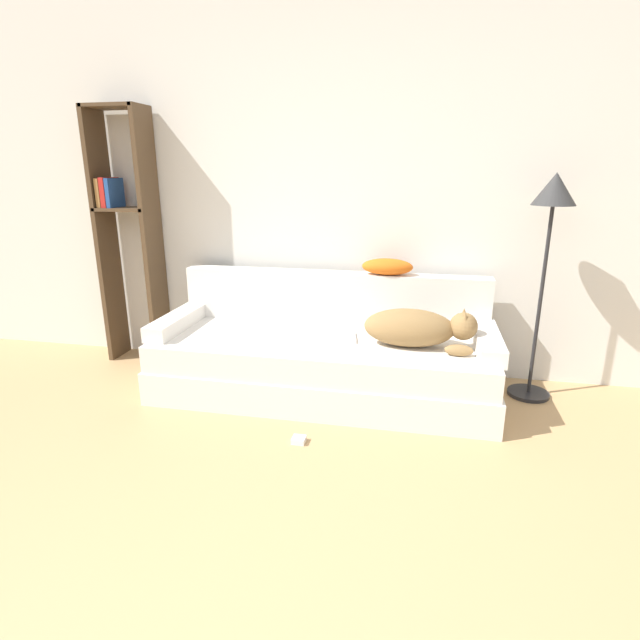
{
  "coord_description": "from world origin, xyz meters",
  "views": [
    {
      "loc": [
        0.59,
        -0.65,
        1.46
      ],
      "look_at": [
        -0.03,
        2.32,
        0.55
      ],
      "focal_mm": 28.0,
      "sensor_mm": 36.0,
      "label": 1
    }
  ],
  "objects_px": {
    "bookshelf": "(126,226)",
    "dog": "(417,328)",
    "couch": "(323,366)",
    "floor_lamp": "(551,220)",
    "throw_pillow": "(387,267)",
    "power_adapter": "(299,440)",
    "laptop": "(332,337)"
  },
  "relations": [
    {
      "from": "power_adapter",
      "to": "bookshelf",
      "type": "bearing_deg",
      "value": 146.82
    },
    {
      "from": "floor_lamp",
      "to": "throw_pillow",
      "type": "bearing_deg",
      "value": 173.91
    },
    {
      "from": "power_adapter",
      "to": "dog",
      "type": "bearing_deg",
      "value": 45.51
    },
    {
      "from": "couch",
      "to": "laptop",
      "type": "relative_size",
      "value": 6.48
    },
    {
      "from": "laptop",
      "to": "power_adapter",
      "type": "height_order",
      "value": "laptop"
    },
    {
      "from": "couch",
      "to": "floor_lamp",
      "type": "distance_m",
      "value": 1.7
    },
    {
      "from": "dog",
      "to": "throw_pillow",
      "type": "bearing_deg",
      "value": 119.38
    },
    {
      "from": "bookshelf",
      "to": "power_adapter",
      "type": "xyz_separation_m",
      "value": [
        1.59,
        -1.04,
        -1.04
      ]
    },
    {
      "from": "laptop",
      "to": "power_adapter",
      "type": "xyz_separation_m",
      "value": [
        -0.07,
        -0.66,
        -0.39
      ]
    },
    {
      "from": "power_adapter",
      "to": "throw_pillow",
      "type": "bearing_deg",
      "value": 69.35
    },
    {
      "from": "throw_pillow",
      "to": "bookshelf",
      "type": "xyz_separation_m",
      "value": [
        -1.98,
        0.02,
        0.23
      ]
    },
    {
      "from": "laptop",
      "to": "bookshelf",
      "type": "bearing_deg",
      "value": 156.21
    },
    {
      "from": "throw_pillow",
      "to": "floor_lamp",
      "type": "distance_m",
      "value": 1.05
    },
    {
      "from": "dog",
      "to": "laptop",
      "type": "relative_size",
      "value": 2.02
    },
    {
      "from": "dog",
      "to": "power_adapter",
      "type": "height_order",
      "value": "dog"
    },
    {
      "from": "bookshelf",
      "to": "dog",
      "type": "bearing_deg",
      "value": -10.86
    },
    {
      "from": "couch",
      "to": "dog",
      "type": "relative_size",
      "value": 3.21
    },
    {
      "from": "throw_pillow",
      "to": "floor_lamp",
      "type": "height_order",
      "value": "floor_lamp"
    },
    {
      "from": "dog",
      "to": "floor_lamp",
      "type": "xyz_separation_m",
      "value": [
        0.77,
        0.29,
        0.65
      ]
    },
    {
      "from": "dog",
      "to": "laptop",
      "type": "xyz_separation_m",
      "value": [
        -0.54,
        0.04,
        -0.11
      ]
    },
    {
      "from": "couch",
      "to": "throw_pillow",
      "type": "height_order",
      "value": "throw_pillow"
    },
    {
      "from": "throw_pillow",
      "to": "power_adapter",
      "type": "bearing_deg",
      "value": -110.65
    },
    {
      "from": "couch",
      "to": "bookshelf",
      "type": "height_order",
      "value": "bookshelf"
    },
    {
      "from": "couch",
      "to": "floor_lamp",
      "type": "xyz_separation_m",
      "value": [
        1.37,
        0.24,
        0.97
      ]
    },
    {
      "from": "dog",
      "to": "floor_lamp",
      "type": "bearing_deg",
      "value": 21.0
    },
    {
      "from": "dog",
      "to": "power_adapter",
      "type": "relative_size",
      "value": 9.53
    },
    {
      "from": "throw_pillow",
      "to": "power_adapter",
      "type": "distance_m",
      "value": 1.36
    },
    {
      "from": "laptop",
      "to": "throw_pillow",
      "type": "bearing_deg",
      "value": 37.62
    },
    {
      "from": "dog",
      "to": "floor_lamp",
      "type": "distance_m",
      "value": 1.05
    },
    {
      "from": "dog",
      "to": "floor_lamp",
      "type": "height_order",
      "value": "floor_lamp"
    },
    {
      "from": "laptop",
      "to": "floor_lamp",
      "type": "relative_size",
      "value": 0.24
    },
    {
      "from": "laptop",
      "to": "bookshelf",
      "type": "relative_size",
      "value": 0.18
    }
  ]
}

